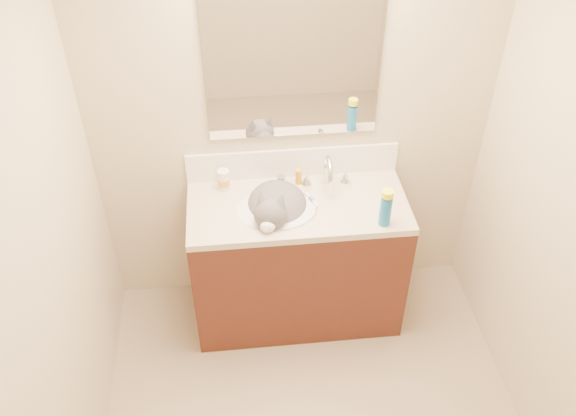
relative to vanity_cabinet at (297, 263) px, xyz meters
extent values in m
cube|color=#C4B492|center=(0.00, 0.28, 0.84)|extent=(2.20, 0.04, 2.50)
cube|color=#C4B492|center=(-1.10, -0.97, 0.84)|extent=(0.04, 2.50, 2.50)
cube|color=#471E13|center=(0.00, 0.00, 0.00)|extent=(1.20, 0.55, 0.82)
cube|color=beige|center=(0.00, 0.00, 0.43)|extent=(1.20, 0.55, 0.04)
ellipsoid|color=white|center=(-0.12, -0.03, 0.38)|extent=(0.45, 0.36, 0.14)
cylinder|color=silver|center=(0.18, 0.18, 0.51)|extent=(0.04, 0.04, 0.11)
torus|color=silver|center=(0.18, 0.12, 0.56)|extent=(0.03, 0.20, 0.20)
cylinder|color=silver|center=(0.18, 0.04, 0.53)|extent=(0.03, 0.03, 0.06)
cone|color=silver|center=(0.07, 0.18, 0.48)|extent=(0.06, 0.06, 0.06)
cone|color=silver|center=(0.29, 0.18, 0.48)|extent=(0.06, 0.06, 0.06)
ellipsoid|color=#514E51|center=(-0.11, 0.03, 0.42)|extent=(0.43, 0.46, 0.25)
ellipsoid|color=#514E51|center=(-0.16, -0.14, 0.51)|extent=(0.21, 0.20, 0.17)
ellipsoid|color=#514E51|center=(-0.14, -0.06, 0.48)|extent=(0.16, 0.16, 0.15)
cone|color=#514E51|center=(-0.20, -0.10, 0.59)|extent=(0.09, 0.11, 0.11)
cone|color=#514E51|center=(-0.10, -0.13, 0.59)|extent=(0.10, 0.10, 0.11)
ellipsoid|color=white|center=(-0.18, -0.21, 0.49)|extent=(0.09, 0.08, 0.07)
ellipsoid|color=white|center=(-0.15, -0.10, 0.42)|extent=(0.14, 0.11, 0.15)
sphere|color=pink|center=(-0.19, -0.23, 0.49)|extent=(0.02, 0.02, 0.02)
cylinder|color=#514E51|center=(0.03, -0.03, 0.34)|extent=(0.05, 0.26, 0.05)
cube|color=white|center=(0.00, 0.26, 0.54)|extent=(1.20, 0.02, 0.18)
cube|color=white|center=(0.00, 0.26, 1.13)|extent=(0.90, 0.02, 0.80)
cylinder|color=white|center=(-0.39, 0.18, 0.51)|extent=(0.08, 0.08, 0.12)
cylinder|color=orange|center=(-0.39, 0.18, 0.50)|extent=(0.08, 0.08, 0.04)
cylinder|color=#B7B7BC|center=(-0.07, 0.19, 0.48)|extent=(0.06, 0.06, 0.05)
cylinder|color=orange|center=(0.03, 0.19, 0.50)|extent=(0.05, 0.05, 0.09)
cube|color=white|center=(0.08, 0.03, 0.45)|extent=(0.06, 0.13, 0.01)
cube|color=#6180CF|center=(0.08, 0.03, 0.46)|extent=(0.03, 0.04, 0.02)
cylinder|color=#196CAF|center=(0.43, -0.21, 0.53)|extent=(0.08, 0.08, 0.17)
cylinder|color=#FFFD1A|center=(0.43, -0.21, 0.65)|extent=(0.08, 0.08, 0.04)
camera|label=1|loc=(-0.33, -2.53, 2.55)|focal=38.00mm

